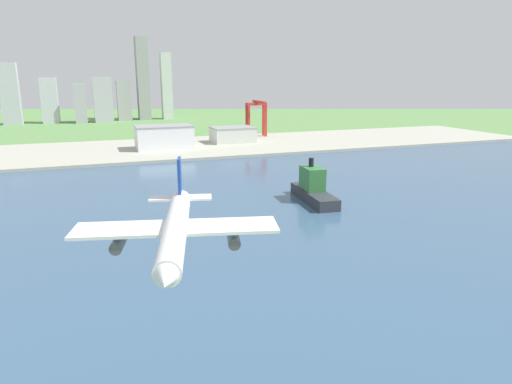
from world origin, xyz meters
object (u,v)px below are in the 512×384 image
(port_crane_red, at_px, (257,111))
(airplane_landing, at_px, (176,229))
(warehouse_main, at_px, (164,137))
(container_barge, at_px, (313,189))
(warehouse_annex, at_px, (233,134))

(port_crane_red, bearing_deg, airplane_landing, -111.83)
(warehouse_main, bearing_deg, port_crane_red, 25.21)
(port_crane_red, bearing_deg, container_barge, -103.42)
(port_crane_red, xyz_separation_m, warehouse_main, (-113.73, -53.53, -17.85))
(warehouse_main, relative_size, warehouse_annex, 1.22)
(warehouse_main, bearing_deg, airplane_landing, -98.62)
(airplane_landing, height_order, warehouse_annex, airplane_landing)
(container_barge, relative_size, warehouse_annex, 1.09)
(airplane_landing, distance_m, warehouse_main, 376.28)
(container_barge, distance_m, port_crane_red, 273.02)
(container_barge, xyz_separation_m, warehouse_annex, (24.05, 231.13, 3.31))
(container_barge, bearing_deg, port_crane_red, 76.58)
(warehouse_annex, bearing_deg, container_barge, -95.94)
(container_barge, distance_m, warehouse_main, 217.06)
(airplane_landing, xyz_separation_m, warehouse_annex, (130.82, 390.72, -36.35))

